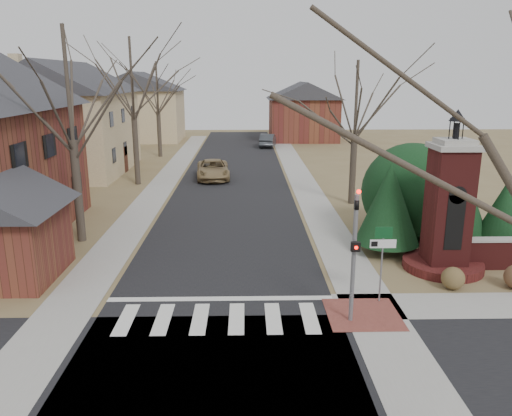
{
  "coord_description": "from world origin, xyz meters",
  "views": [
    {
      "loc": [
        0.93,
        -14.04,
        7.69
      ],
      "look_at": [
        1.34,
        6.0,
        2.37
      ],
      "focal_mm": 35.0,
      "sensor_mm": 36.0,
      "label": 1
    }
  ],
  "objects_px": {
    "traffic_signal_pole": "(355,246)",
    "brick_gate_monument": "(447,218)",
    "pickup_truck": "(213,170)",
    "sign_post": "(382,249)",
    "distant_car": "(268,140)"
  },
  "relations": [
    {
      "from": "traffic_signal_pole",
      "to": "brick_gate_monument",
      "type": "bearing_deg",
      "value": 43.24
    },
    {
      "from": "traffic_signal_pole",
      "to": "sign_post",
      "type": "bearing_deg",
      "value": 47.57
    },
    {
      "from": "sign_post",
      "to": "brick_gate_monument",
      "type": "relative_size",
      "value": 0.42
    },
    {
      "from": "sign_post",
      "to": "distant_car",
      "type": "relative_size",
      "value": 0.62
    },
    {
      "from": "traffic_signal_pole",
      "to": "pickup_truck",
      "type": "xyz_separation_m",
      "value": [
        -5.9,
        23.24,
        -1.86
      ]
    },
    {
      "from": "pickup_truck",
      "to": "distant_car",
      "type": "distance_m",
      "value": 18.68
    },
    {
      "from": "distant_car",
      "to": "pickup_truck",
      "type": "bearing_deg",
      "value": 82.69
    },
    {
      "from": "sign_post",
      "to": "pickup_truck",
      "type": "height_order",
      "value": "sign_post"
    },
    {
      "from": "brick_gate_monument",
      "to": "pickup_truck",
      "type": "distance_m",
      "value": 21.65
    },
    {
      "from": "traffic_signal_pole",
      "to": "sign_post",
      "type": "relative_size",
      "value": 1.64
    },
    {
      "from": "traffic_signal_pole",
      "to": "pickup_truck",
      "type": "relative_size",
      "value": 0.86
    },
    {
      "from": "sign_post",
      "to": "traffic_signal_pole",
      "type": "bearing_deg",
      "value": -132.43
    },
    {
      "from": "traffic_signal_pole",
      "to": "sign_post",
      "type": "xyz_separation_m",
      "value": [
        1.29,
        1.41,
        -0.64
      ]
    },
    {
      "from": "sign_post",
      "to": "pickup_truck",
      "type": "relative_size",
      "value": 0.53
    },
    {
      "from": "traffic_signal_pole",
      "to": "sign_post",
      "type": "height_order",
      "value": "traffic_signal_pole"
    }
  ]
}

